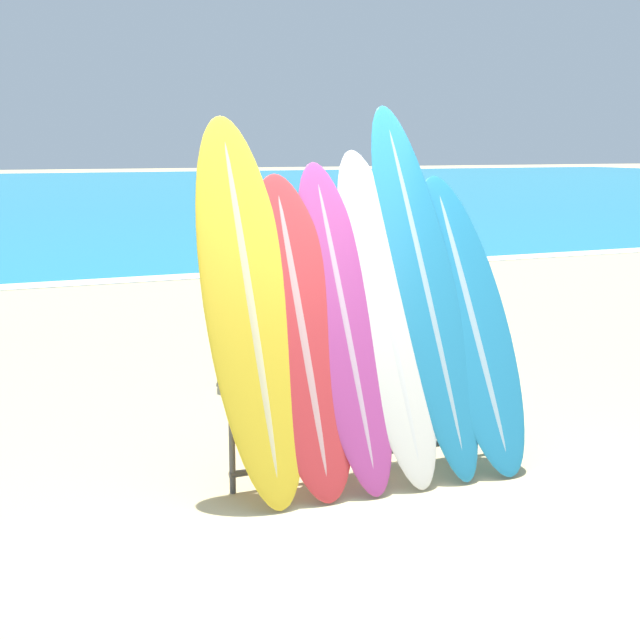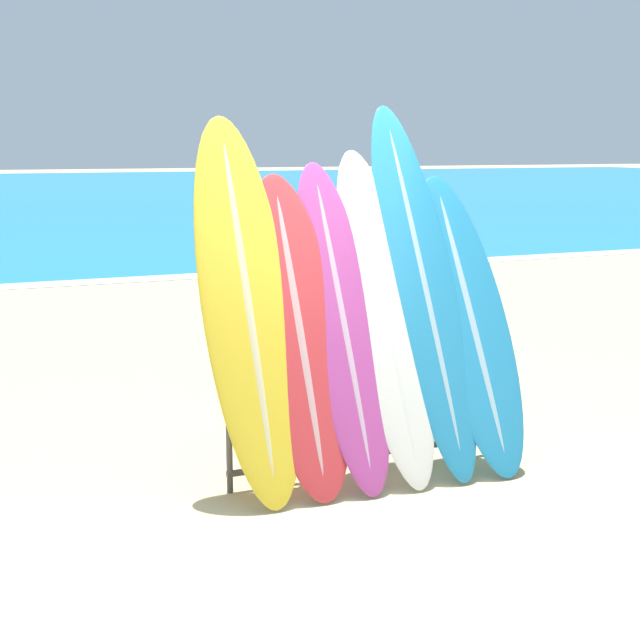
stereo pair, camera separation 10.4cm
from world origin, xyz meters
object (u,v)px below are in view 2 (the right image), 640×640
object	(u,v)px
surfboard_slot_0	(247,304)
surfboard_slot_3	(384,312)
surfboard_slot_1	(299,332)
surfboard_slot_5	(470,319)
surfboard_rack	(367,404)
person_mid_beach	(235,272)
person_near_water	(277,245)
surfboard_slot_4	(422,284)
surfboard_slot_2	(342,322)

from	to	relation	value
surfboard_slot_0	surfboard_slot_3	distance (m)	0.93
surfboard_slot_1	surfboard_slot_5	xyz separation A→B (m)	(1.25, 0.01, -0.02)
surfboard_rack	person_mid_beach	bearing A→B (deg)	91.36
surfboard_slot_5	surfboard_slot_0	bearing A→B (deg)	177.32
surfboard_slot_0	person_near_water	bearing A→B (deg)	68.25
surfboard_rack	surfboard_slot_0	xyz separation A→B (m)	(-0.77, 0.11, 0.70)
person_near_water	person_mid_beach	world-z (taller)	person_mid_beach
surfboard_slot_3	person_mid_beach	size ratio (longest dim) A/B	1.16
person_mid_beach	surfboard_rack	bearing A→B (deg)	107.62
person_mid_beach	surfboard_slot_1	bearing A→B (deg)	97.68
person_mid_beach	surfboard_slot_3	bearing A→B (deg)	111.14
surfboard_rack	surfboard_slot_5	world-z (taller)	surfboard_slot_5
surfboard_slot_1	surfboard_slot_3	world-z (taller)	surfboard_slot_3
surfboard_slot_5	person_near_water	world-z (taller)	surfboard_slot_5
surfboard_rack	person_mid_beach	world-z (taller)	person_mid_beach
surfboard_slot_1	surfboard_slot_4	distance (m)	0.97
surfboard_slot_3	person_near_water	bearing A→B (deg)	78.41
surfboard_slot_1	surfboard_slot_3	bearing A→B (deg)	4.22
surfboard_slot_4	surfboard_slot_2	bearing A→B (deg)	-170.97
surfboard_rack	surfboard_slot_3	world-z (taller)	surfboard_slot_3
surfboard_slot_0	surfboard_slot_3	xyz separation A→B (m)	(0.93, -0.03, -0.11)
surfboard_slot_3	person_near_water	world-z (taller)	surfboard_slot_3
surfboard_slot_4	surfboard_slot_5	bearing A→B (deg)	-20.32
surfboard_rack	person_near_water	distance (m)	5.09
surfboard_slot_1	surfboard_slot_3	xyz separation A→B (m)	(0.62, 0.05, 0.08)
surfboard_slot_5	surfboard_slot_3	bearing A→B (deg)	176.43
surfboard_slot_0	surfboard_slot_2	size ratio (longest dim) A/B	1.15
surfboard_slot_0	person_near_water	size ratio (longest dim) A/B	1.32
surfboard_slot_0	surfboard_slot_5	xyz separation A→B (m)	(1.56, -0.07, -0.20)
person_mid_beach	surfboard_slot_0	bearing A→B (deg)	90.75
surfboard_slot_0	surfboard_slot_4	size ratio (longest dim) A/B	0.96
surfboard_slot_5	person_near_water	distance (m)	4.91
surfboard_slot_4	surfboard_slot_1	bearing A→B (deg)	-172.60
surfboard_rack	surfboard_slot_0	world-z (taller)	surfboard_slot_0
surfboard_slot_1	surfboard_slot_2	size ratio (longest dim) A/B	0.96
surfboard_rack	person_near_water	bearing A→B (deg)	76.86
surfboard_rack	person_mid_beach	distance (m)	2.72
surfboard_rack	person_mid_beach	xyz separation A→B (m)	(-0.06, 2.66, 0.53)
surfboard_slot_3	surfboard_slot_5	xyz separation A→B (m)	(0.63, -0.04, -0.09)
surfboard_rack	surfboard_slot_5	xyz separation A→B (m)	(0.79, 0.04, 0.50)
surfboard_slot_0	surfboard_slot_2	bearing A→B (deg)	-5.36
surfboard_slot_4	surfboard_slot_5	size ratio (longest dim) A/B	1.26
surfboard_rack	surfboard_slot_5	size ratio (longest dim) A/B	0.99
surfboard_rack	surfboard_slot_1	distance (m)	0.69
surfboard_rack	surfboard_slot_0	size ratio (longest dim) A/B	0.82
surfboard_slot_2	person_near_water	size ratio (longest dim) A/B	1.15
surfboard_rack	surfboard_slot_1	bearing A→B (deg)	175.56
surfboard_rack	surfboard_slot_2	distance (m)	0.57
surfboard_slot_4	person_near_water	xyz separation A→B (m)	(0.68, 4.78, -0.25)
surfboard_slot_1	surfboard_rack	bearing A→B (deg)	-4.44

